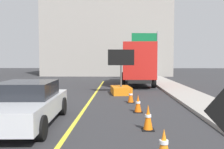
% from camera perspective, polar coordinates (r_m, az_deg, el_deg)
% --- Properties ---
extents(arrow_board_trailer, '(1.60, 1.93, 2.70)m').
position_cam_1_polar(arrow_board_trailer, '(15.05, 2.09, -2.69)').
color(arrow_board_trailer, orange).
rests_on(arrow_board_trailer, ground).
extents(box_truck, '(2.61, 7.50, 3.33)m').
position_cam_1_polar(box_truck, '(20.40, 5.81, 2.65)').
color(box_truck, black).
rests_on(box_truck, ground).
extents(pickup_car, '(2.18, 4.58, 1.38)m').
position_cam_1_polar(pickup_car, '(8.43, -19.29, -6.31)').
color(pickup_car, silver).
rests_on(pickup_car, ground).
extents(highway_guide_sign, '(2.78, 0.34, 5.00)m').
position_cam_1_polar(highway_guide_sign, '(25.90, 8.76, 6.38)').
color(highway_guide_sign, gray).
rests_on(highway_guide_sign, ground).
extents(far_building_block, '(16.39, 9.38, 10.01)m').
position_cam_1_polar(far_building_block, '(34.93, -1.02, 8.27)').
color(far_building_block, gray).
rests_on(far_building_block, ground).
extents(traffic_cone_near_sign, '(0.36, 0.36, 0.66)m').
position_cam_1_polar(traffic_cone_near_sign, '(5.49, 11.87, -15.50)').
color(traffic_cone_near_sign, black).
rests_on(traffic_cone_near_sign, ground).
extents(traffic_cone_mid_lane, '(0.36, 0.36, 0.76)m').
position_cam_1_polar(traffic_cone_mid_lane, '(7.52, 8.32, -9.82)').
color(traffic_cone_mid_lane, black).
rests_on(traffic_cone_mid_lane, ground).
extents(traffic_cone_far_lane, '(0.36, 0.36, 0.71)m').
position_cam_1_polar(traffic_cone_far_lane, '(9.93, 6.01, -6.71)').
color(traffic_cone_far_lane, black).
rests_on(traffic_cone_far_lane, ground).
extents(traffic_cone_curbside, '(0.36, 0.36, 0.73)m').
position_cam_1_polar(traffic_cone_curbside, '(12.05, 4.32, -4.83)').
color(traffic_cone_curbside, black).
rests_on(traffic_cone_curbside, ground).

